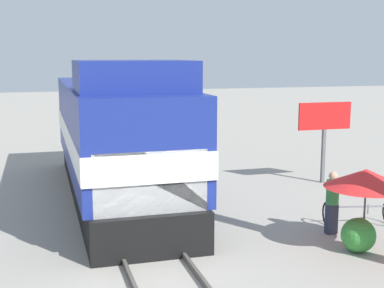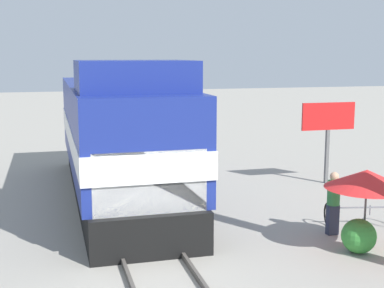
% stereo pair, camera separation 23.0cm
% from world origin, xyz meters
% --- Properties ---
extents(ground_plane, '(120.00, 120.00, 0.00)m').
position_xyz_m(ground_plane, '(0.00, 0.00, 0.00)').
color(ground_plane, gray).
extents(rail_near, '(0.08, 36.08, 0.15)m').
position_xyz_m(rail_near, '(-0.72, 0.00, 0.07)').
color(rail_near, '#4C4742').
rests_on(rail_near, ground_plane).
extents(rail_far, '(0.08, 36.08, 0.15)m').
position_xyz_m(rail_far, '(0.72, 0.00, 0.07)').
color(rail_far, '#4C4742').
rests_on(rail_far, ground_plane).
extents(locomotive, '(3.24, 12.06, 4.64)m').
position_xyz_m(locomotive, '(0.00, 4.96, 2.04)').
color(locomotive, black).
rests_on(locomotive, ground_plane).
extents(vendor_umbrella, '(2.04, 2.04, 2.04)m').
position_xyz_m(vendor_umbrella, '(5.17, -1.35, 1.80)').
color(vendor_umbrella, '#4C4C4C').
rests_on(vendor_umbrella, ground_plane).
extents(billboard_sign, '(2.13, 0.12, 3.04)m').
position_xyz_m(billboard_sign, '(7.77, 5.23, 2.31)').
color(billboard_sign, '#595959').
rests_on(billboard_sign, ground_plane).
extents(shrub_cluster, '(0.85, 0.85, 0.85)m').
position_xyz_m(shrub_cluster, '(4.94, -1.48, 0.42)').
color(shrub_cluster, '#388C38').
rests_on(shrub_cluster, ground_plane).
extents(person_bystander, '(0.34, 0.34, 1.72)m').
position_xyz_m(person_bystander, '(5.02, -0.09, 0.93)').
color(person_bystander, '#2D3347').
rests_on(person_bystander, ground_plane).
extents(bicycle, '(1.93, 1.06, 0.68)m').
position_xyz_m(bicycle, '(6.11, 0.35, 0.35)').
color(bicycle, black).
rests_on(bicycle, ground_plane).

